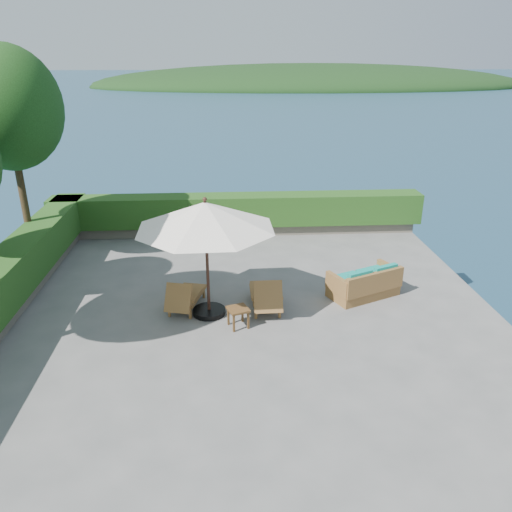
{
  "coord_description": "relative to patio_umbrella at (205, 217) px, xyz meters",
  "views": [
    {
      "loc": [
        -0.42,
        -10.56,
        5.73
      ],
      "look_at": [
        0.3,
        0.8,
        1.1
      ],
      "focal_mm": 35.0,
      "sensor_mm": 36.0,
      "label": 1
    }
  ],
  "objects": [
    {
      "name": "planter_wall_far",
      "position": [
        0.87,
        5.66,
        -2.23
      ],
      "size": [
        12.0,
        0.6,
        0.36
      ],
      "primitive_type": "cube",
      "color": "slate",
      "rests_on": "ground"
    },
    {
      "name": "lounge_right",
      "position": [
        1.36,
        0.16,
        -2.03
      ],
      "size": [
        0.75,
        1.62,
        0.93
      ],
      "rotation": [
        0.0,
        0.0,
        0.02
      ],
      "color": "brown",
      "rests_on": "ground"
    },
    {
      "name": "ocean",
      "position": [
        0.87,
        0.06,
        -5.41
      ],
      "size": [
        600.0,
        600.0,
        0.0
      ],
      "primitive_type": "plane",
      "color": "#19384E",
      "rests_on": "ground"
    },
    {
      "name": "foundation",
      "position": [
        0.87,
        0.06,
        -3.96
      ],
      "size": [
        12.0,
        12.0,
        3.0
      ],
      "primitive_type": "cube",
      "color": "#564E44",
      "rests_on": "ocean"
    },
    {
      "name": "wicker_loveseat",
      "position": [
        3.91,
        0.67,
        -2.08
      ],
      "size": [
        1.96,
        1.53,
        0.86
      ],
      "rotation": [
        0.0,
        0.0,
        0.42
      ],
      "color": "brown",
      "rests_on": "ground"
    },
    {
      "name": "lounge_left",
      "position": [
        -0.58,
        0.26,
        -2.06
      ],
      "size": [
        0.95,
        1.57,
        0.85
      ],
      "rotation": [
        0.0,
        0.0,
        -0.26
      ],
      "color": "brown",
      "rests_on": "ground"
    },
    {
      "name": "ground",
      "position": [
        0.87,
        0.06,
        -2.41
      ],
      "size": [
        12.0,
        12.0,
        0.0
      ],
      "primitive_type": "plane",
      "color": "gray",
      "rests_on": "ground"
    },
    {
      "name": "planter_wall_left",
      "position": [
        -4.73,
        0.06,
        -2.23
      ],
      "size": [
        0.6,
        12.0,
        0.36
      ],
      "primitive_type": "cube",
      "color": "slate",
      "rests_on": "ground"
    },
    {
      "name": "tree_far",
      "position": [
        -5.13,
        3.26,
        1.99
      ],
      "size": [
        2.8,
        2.8,
        6.03
      ],
      "color": "#43311A",
      "rests_on": "ground"
    },
    {
      "name": "offshore_island",
      "position": [
        25.87,
        140.06,
        -5.41
      ],
      "size": [
        126.0,
        57.6,
        12.6
      ],
      "primitive_type": "ellipsoid",
      "color": "black",
      "rests_on": "ocean"
    },
    {
      "name": "side_table",
      "position": [
        0.67,
        -0.65,
        -2.03
      ],
      "size": [
        0.56,
        0.56,
        0.47
      ],
      "rotation": [
        0.0,
        0.0,
        0.35
      ],
      "color": "brown",
      "rests_on": "ground"
    },
    {
      "name": "hedge_far",
      "position": [
        0.87,
        5.66,
        -1.56
      ],
      "size": [
        12.4,
        0.9,
        1.0
      ],
      "primitive_type": "cube",
      "color": "#204714",
      "rests_on": "planter_wall_far"
    },
    {
      "name": "patio_umbrella",
      "position": [
        0.0,
        0.0,
        0.0
      ],
      "size": [
        4.21,
        4.21,
        2.86
      ],
      "rotation": [
        0.0,
        0.0,
        0.42
      ],
      "color": "black",
      "rests_on": "ground"
    }
  ]
}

